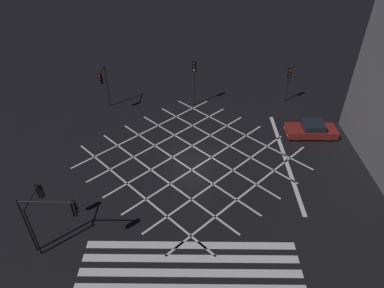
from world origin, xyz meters
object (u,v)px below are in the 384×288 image
traffic_light_nw_cross (103,81)px  traffic_light_sw_main (53,214)px  traffic_light_median_north (194,75)px  waiting_car (311,130)px  traffic_light_sw_cross (37,206)px  traffic_light_ne_cross (289,78)px

traffic_light_nw_cross → traffic_light_sw_main: size_ratio=1.04×
traffic_light_median_north → waiting_car: bearing=62.3°
traffic_light_median_north → traffic_light_nw_cross: size_ratio=1.07×
traffic_light_sw_main → waiting_car: bearing=34.3°
traffic_light_nw_cross → traffic_light_sw_cross: (-0.47, -14.78, -0.41)m
traffic_light_ne_cross → traffic_light_sw_cross: bearing=-46.4°
traffic_light_sw_cross → traffic_light_median_north: bearing=-28.4°
traffic_light_nw_cross → traffic_light_sw_main: (0.81, -15.70, -0.06)m
traffic_light_median_north → waiting_car: size_ratio=1.09×
traffic_light_median_north → traffic_light_ne_cross: size_ratio=1.28×
traffic_light_sw_main → traffic_light_ne_cross: (16.19, 17.58, -0.47)m
traffic_light_nw_cross → traffic_light_sw_cross: bearing=-1.8°
waiting_car → traffic_light_sw_main: bearing=34.3°
traffic_light_sw_main → traffic_light_nw_cross: bearing=92.9°
traffic_light_median_north → traffic_light_nw_cross: (-8.12, -1.12, -0.14)m
traffic_light_median_north → traffic_light_nw_cross: traffic_light_median_north is taller
traffic_light_median_north → traffic_light_sw_main: traffic_light_median_north is taller
traffic_light_sw_main → traffic_light_ne_cross: bearing=47.4°
traffic_light_ne_cross → waiting_car: traffic_light_ne_cross is taller
traffic_light_sw_cross → waiting_car: size_ratio=0.88×
traffic_light_nw_cross → waiting_car: size_ratio=1.02×
traffic_light_nw_cross → traffic_light_ne_cross: bearing=96.3°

